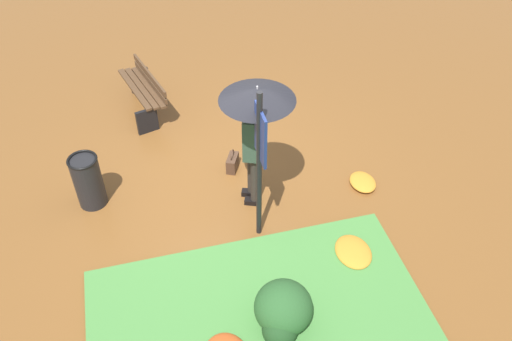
# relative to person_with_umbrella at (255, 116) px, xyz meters

# --- Properties ---
(ground_plane) EXTENTS (18.00, 18.00, 0.00)m
(ground_plane) POSITION_rel_person_with_umbrella_xyz_m (-0.30, -0.24, -1.55)
(ground_plane) COLOR brown
(person_with_umbrella) EXTENTS (0.96, 0.96, 2.04)m
(person_with_umbrella) POSITION_rel_person_with_umbrella_xyz_m (0.00, 0.00, 0.00)
(person_with_umbrella) COLOR #2D2823
(person_with_umbrella) RESTS_ON ground_plane
(info_sign_post) EXTENTS (0.44, 0.07, 2.30)m
(info_sign_post) POSITION_rel_person_with_umbrella_xyz_m (0.56, -0.09, -0.11)
(info_sign_post) COLOR black
(info_sign_post) RESTS_ON ground_plane
(handbag) EXTENTS (0.33, 0.26, 0.37)m
(handbag) POSITION_rel_person_with_umbrella_xyz_m (-0.79, -0.16, -1.42)
(handbag) COLOR #4C3323
(handbag) RESTS_ON ground_plane
(park_bench) EXTENTS (1.43, 0.73, 0.75)m
(park_bench) POSITION_rel_person_with_umbrella_xyz_m (-2.71, -1.28, -1.15)
(park_bench) COLOR black
(park_bench) RESTS_ON ground_plane
(trash_bin) EXTENTS (0.42, 0.42, 0.83)m
(trash_bin) POSITION_rel_person_with_umbrella_xyz_m (-0.60, -2.28, -1.13)
(trash_bin) COLOR black
(trash_bin) RESTS_ON ground_plane
(shrub_cluster) EXTENTS (0.75, 0.68, 0.61)m
(shrub_cluster) POSITION_rel_person_with_umbrella_xyz_m (2.04, -0.21, -1.27)
(shrub_cluster) COLOR #285628
(shrub_cluster) RESTS_ON ground_plane
(leaf_pile_near_person) EXTENTS (0.58, 0.47, 0.13)m
(leaf_pile_near_person) POSITION_rel_person_with_umbrella_xyz_m (1.27, 1.00, -1.49)
(leaf_pile_near_person) COLOR #C68428
(leaf_pile_near_person) RESTS_ON ground_plane
(leaf_pile_by_bench) EXTENTS (0.47, 0.38, 0.10)m
(leaf_pile_by_bench) POSITION_rel_person_with_umbrella_xyz_m (0.05, 1.66, -1.50)
(leaf_pile_by_bench) COLOR #C68428
(leaf_pile_by_bench) RESTS_ON ground_plane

